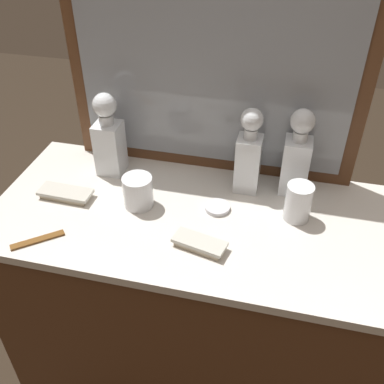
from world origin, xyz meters
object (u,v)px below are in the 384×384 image
object	(u,v)px
silver_brush_right	(66,194)
crystal_decanter_right	(296,160)
porcelain_dish	(217,207)
crystal_decanter_front	(109,142)
tortoiseshell_comb	(38,240)
crystal_tumbler_rear	(138,193)
crystal_decanter_center	(248,159)
silver_brush_center	(200,244)
crystal_tumbler_center	(298,204)

from	to	relation	value
silver_brush_right	crystal_decanter_right	bearing A→B (deg)	16.61
porcelain_dish	crystal_decanter_right	bearing A→B (deg)	35.45
crystal_decanter_front	tortoiseshell_comb	bearing A→B (deg)	-101.43
silver_brush_right	crystal_tumbler_rear	bearing A→B (deg)	4.50
tortoiseshell_comb	crystal_decanter_right	bearing A→B (deg)	31.04
crystal_decanter_front	crystal_tumbler_rear	world-z (taller)	crystal_decanter_front
crystal_decanter_center	silver_brush_center	size ratio (longest dim) A/B	1.80
crystal_decanter_center	crystal_tumbler_rear	size ratio (longest dim) A/B	2.81
crystal_decanter_center	porcelain_dish	bearing A→B (deg)	-118.40
crystal_decanter_center	tortoiseshell_comb	bearing A→B (deg)	-144.24
silver_brush_right	porcelain_dish	xyz separation A→B (m)	(0.44, 0.05, -0.01)
crystal_tumbler_rear	silver_brush_right	xyz separation A→B (m)	(-0.22, -0.02, -0.03)
crystal_tumbler_center	silver_brush_center	bearing A→B (deg)	-142.78
crystal_decanter_right	crystal_decanter_center	distance (m)	0.14
crystal_tumbler_center	crystal_tumbler_rear	size ratio (longest dim) A/B	1.16
crystal_decanter_front	porcelain_dish	size ratio (longest dim) A/B	3.68
crystal_decanter_right	porcelain_dish	distance (m)	0.26
crystal_decanter_right	crystal_decanter_center	world-z (taller)	crystal_decanter_right
crystal_decanter_right	porcelain_dish	size ratio (longest dim) A/B	3.71
crystal_decanter_right	silver_brush_center	bearing A→B (deg)	-125.12
crystal_decanter_center	tortoiseshell_comb	world-z (taller)	crystal_decanter_center
crystal_tumbler_center	crystal_tumbler_rear	bearing A→B (deg)	-173.88
crystal_tumbler_center	porcelain_dish	distance (m)	0.22
crystal_tumbler_rear	silver_brush_center	bearing A→B (deg)	-32.04
crystal_decanter_front	silver_brush_center	distance (m)	0.45
crystal_decanter_right	tortoiseshell_comb	distance (m)	0.74
crystal_decanter_center	crystal_decanter_front	size ratio (longest dim) A/B	1.00
crystal_tumbler_center	porcelain_dish	size ratio (longest dim) A/B	1.51
silver_brush_right	porcelain_dish	bearing A→B (deg)	6.41
crystal_decanter_right	crystal_tumbler_center	bearing A→B (deg)	-81.21
crystal_decanter_front	crystal_tumbler_center	distance (m)	0.59
tortoiseshell_comb	crystal_decanter_front	bearing A→B (deg)	78.57
silver_brush_center	tortoiseshell_comb	xyz separation A→B (m)	(-0.42, -0.08, -0.01)
silver_brush_center	tortoiseshell_comb	distance (m)	0.42
crystal_tumbler_center	silver_brush_right	world-z (taller)	crystal_tumbler_center
silver_brush_center	crystal_decanter_center	bearing A→B (deg)	74.22
crystal_decanter_front	crystal_tumbler_center	world-z (taller)	crystal_decanter_front
crystal_tumbler_center	silver_brush_center	xyz separation A→B (m)	(-0.23, -0.18, -0.04)
tortoiseshell_comb	crystal_tumbler_center	bearing A→B (deg)	21.24
crystal_decanter_right	silver_brush_center	world-z (taller)	crystal_decanter_right
crystal_decanter_front	porcelain_dish	distance (m)	0.39
crystal_tumbler_rear	silver_brush_right	bearing A→B (deg)	-175.50
crystal_decanter_right	silver_brush_right	world-z (taller)	crystal_decanter_right
silver_brush_right	porcelain_dish	distance (m)	0.45
crystal_tumbler_rear	tortoiseshell_comb	world-z (taller)	crystal_tumbler_rear
silver_brush_center	porcelain_dish	bearing A→B (deg)	84.71
crystal_decanter_right	tortoiseshell_comb	world-z (taller)	crystal_decanter_right
crystal_tumbler_center	tortoiseshell_comb	bearing A→B (deg)	-158.76
crystal_decanter_right	crystal_tumbler_rear	xyz separation A→B (m)	(-0.42, -0.17, -0.06)
crystal_decanter_front	porcelain_dish	world-z (taller)	crystal_decanter_front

